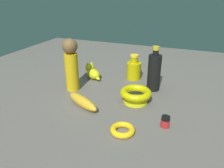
# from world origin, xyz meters

# --- Properties ---
(ground) EXTENTS (2.00, 2.00, 0.00)m
(ground) POSITION_xyz_m (0.00, 0.00, 0.00)
(ground) COLOR #5B5651
(cat_figurine) EXTENTS (0.10, 0.12, 0.09)m
(cat_figurine) POSITION_xyz_m (0.16, 0.18, 0.04)
(cat_figurine) COLOR gold
(cat_figurine) RESTS_ON ground
(banana) EXTENTS (0.13, 0.19, 0.04)m
(banana) POSITION_xyz_m (-0.15, 0.08, 0.02)
(banana) COLOR gold
(banana) RESTS_ON ground
(bottle_tall) EXTENTS (0.06, 0.06, 0.22)m
(bottle_tall) POSITION_xyz_m (0.13, -0.17, 0.09)
(bottle_tall) COLOR black
(bottle_tall) RESTS_ON ground
(bottle_short) EXTENTS (0.08, 0.08, 0.14)m
(bottle_short) POSITION_xyz_m (0.23, -0.04, 0.05)
(bottle_short) COLOR #B3A406
(bottle_short) RESTS_ON ground
(bangle) EXTENTS (0.09, 0.09, 0.02)m
(bangle) POSITION_xyz_m (-0.26, -0.14, 0.01)
(bangle) COLOR yellow
(bangle) RESTS_ON ground
(person_figure_adult) EXTENTS (0.08, 0.08, 0.26)m
(person_figure_adult) POSITION_xyz_m (-0.01, 0.20, 0.13)
(person_figure_adult) COLOR gold
(person_figure_adult) RESTS_ON ground
(nail_polish_jar) EXTENTS (0.03, 0.03, 0.04)m
(nail_polish_jar) POSITION_xyz_m (-0.17, -0.28, 0.02)
(nail_polish_jar) COLOR #A92221
(nail_polish_jar) RESTS_ON ground
(bowl) EXTENTS (0.14, 0.14, 0.06)m
(bowl) POSITION_xyz_m (-0.03, -0.12, 0.04)
(bowl) COLOR yellow
(bowl) RESTS_ON ground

